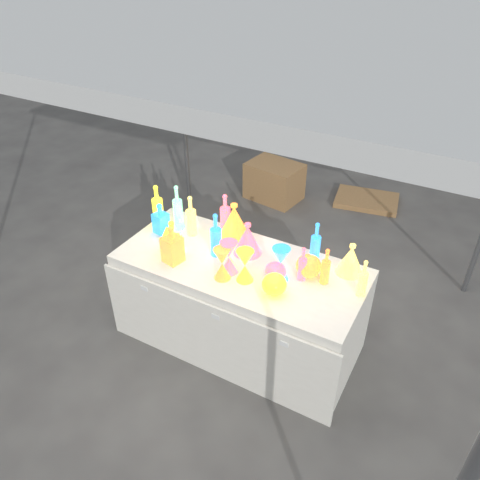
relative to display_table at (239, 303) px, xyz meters
The scene contains 30 objects.
ground 0.37m from the display_table, 90.00° to the left, with size 80.00×80.00×0.00m, color #65625D.
canopy_tent 2.01m from the display_table, 90.00° to the left, with size 3.15×3.15×2.46m.
display_table is the anchor object (origin of this frame).
cardboard_box_closed 2.37m from the display_table, 108.98° to the left, with size 0.61×0.45×0.45m, color #A27649.
cardboard_box_flat 2.71m from the display_table, 84.56° to the left, with size 0.72×0.51×0.06m, color #A27649.
bottle_0 1.02m from the display_table, 168.07° to the left, with size 0.09×0.09×0.33m, color #C04A12, non-canonical shape.
bottle_3 0.71m from the display_table, 132.95° to the left, with size 0.08×0.08×0.32m, color #2024BE, non-canonical shape.
bottle_4 0.76m from the display_table, 162.75° to the left, with size 0.08×0.08×0.34m, color #11706D, non-canonical shape.
bottle_5 0.90m from the display_table, 162.24° to the left, with size 0.08×0.08×0.36m, color #AC2269, non-canonical shape.
bottle_6 0.96m from the display_table, behind, with size 0.08×0.08×0.30m, color #C04A12, non-canonical shape.
bottle_7 0.59m from the display_table, behind, with size 0.08×0.08×0.35m, color #188730, non-canonical shape.
decanter_0 0.72m from the display_table, 166.68° to the right, with size 0.11×0.11×0.27m, color #C04A12, non-canonical shape.
decanter_1 0.71m from the display_table, 155.17° to the right, with size 0.12×0.12×0.29m, color #FFAA1A, non-canonical shape.
decanter_2 0.90m from the display_table, behind, with size 0.10×0.10×0.26m, color #188730, non-canonical shape.
hourglass_0 0.53m from the display_table, 97.51° to the right, with size 0.12×0.12×0.24m, color #FFAA1A, non-canonical shape.
hourglass_1 0.51m from the display_table, 99.38° to the right, with size 0.12×0.12×0.25m, color #2024BE, non-canonical shape.
hourglass_2 0.49m from the display_table, 108.35° to the right, with size 0.11×0.11×0.22m, color #11706D, non-canonical shape.
hourglass_3 0.67m from the display_table, behind, with size 0.11×0.11×0.21m, color #AC2269, non-canonical shape.
hourglass_4 0.53m from the display_table, 49.23° to the right, with size 0.12×0.12×0.24m, color #C04A12, non-canonical shape.
hourglass_5 0.60m from the display_table, ahead, with size 0.13×0.13×0.25m, color #188730, non-canonical shape.
globe_0 0.59m from the display_table, 25.75° to the right, with size 0.17×0.17×0.13m, color #C04A12, non-canonical shape.
globe_2 0.66m from the display_table, 13.40° to the left, with size 0.18×0.18×0.14m, color #FFAA1A, non-canonical shape.
globe_3 0.53m from the display_table, ahead, with size 0.15×0.15×0.12m, color #2024BE, non-canonical shape.
lampshade_1 0.63m from the display_table, 125.49° to the left, with size 0.25×0.25×0.29m, color #CCDA2D, non-canonical shape.
lampshade_2 0.52m from the display_table, 95.79° to the left, with size 0.21×0.21×0.25m, color #2024BE, non-canonical shape.
lampshade_3 0.91m from the display_table, 22.02° to the left, with size 0.19×0.19×0.23m, color #11706D, non-canonical shape.
bottle_8 0.76m from the display_table, 33.34° to the left, with size 0.07×0.07×0.32m, color #188730, non-canonical shape.
bottle_9 0.80m from the display_table, ahead, with size 0.06×0.06×0.28m, color #FFAA1A, non-canonical shape.
bottle_10 0.68m from the display_table, ahead, with size 0.06×0.06×0.26m, color #2024BE, non-canonical shape.
bottle_11 1.00m from the display_table, ahead, with size 0.06×0.06×0.28m, color #11706D, non-canonical shape.
Camera 1 is at (1.30, -2.35, 2.77)m, focal length 35.00 mm.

